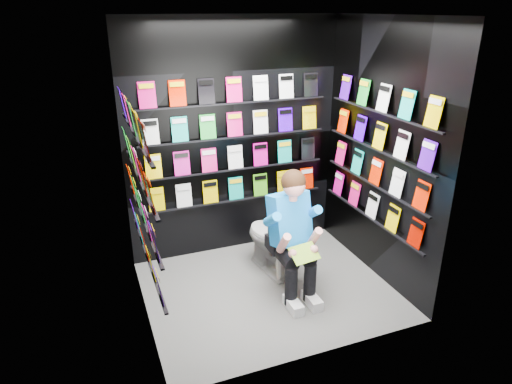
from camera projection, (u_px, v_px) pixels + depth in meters
name	position (u px, v px, depth m)	size (l,w,h in m)	color
floor	(268.00, 290.00, 4.62)	(2.40, 2.40, 0.00)	slate
ceiling	(271.00, 15.00, 3.65)	(2.40, 2.40, 0.00)	white
wall_back	(234.00, 141.00, 5.00)	(2.40, 0.04, 2.60)	black
wall_front	(323.00, 211.00, 3.27)	(2.40, 0.04, 2.60)	black
wall_left	(134.00, 186.00, 3.73)	(0.04, 2.00, 2.60)	black
wall_right	(380.00, 154.00, 4.54)	(0.04, 2.00, 2.60)	black
comics_back	(235.00, 141.00, 4.97)	(2.10, 0.06, 1.37)	#E01172
comics_left	(138.00, 185.00, 3.74)	(0.06, 1.70, 1.37)	#E01172
comics_right	(378.00, 154.00, 4.53)	(0.06, 1.70, 1.37)	#E01172
toilet	(273.00, 239.00, 4.86)	(0.42, 0.75, 0.73)	white
longbox	(284.00, 260.00, 4.89)	(0.21, 0.38, 0.29)	white
longbox_lid	(285.00, 247.00, 4.83)	(0.23, 0.40, 0.03)	white
reader	(289.00, 219.00, 4.38)	(0.52, 0.76, 1.39)	blue
held_comic	(304.00, 253.00, 4.15)	(0.27, 0.01, 0.19)	green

